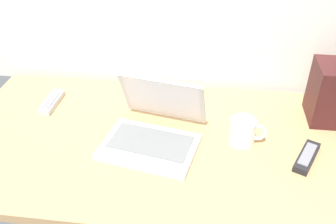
{
  "coord_description": "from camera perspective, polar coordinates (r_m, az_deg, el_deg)",
  "views": [
    {
      "loc": [
        0.07,
        -1.02,
        0.86
      ],
      "look_at": [
        -0.06,
        0.0,
        0.15
      ],
      "focal_mm": 40.79,
      "sensor_mm": 36.0,
      "label": 1
    }
  ],
  "objects": [
    {
      "name": "remote_control_near",
      "position": [
        1.56,
        -16.99,
        1.42
      ],
      "size": [
        0.05,
        0.16,
        0.02
      ],
      "color": "#B7B7B7",
      "rests_on": "desk"
    },
    {
      "name": "desk",
      "position": [
        1.32,
        2.46,
        -4.99
      ],
      "size": [
        1.6,
        0.76,
        0.03
      ],
      "color": "tan",
      "rests_on": "ground"
    },
    {
      "name": "laptop",
      "position": [
        1.3,
        -2.1,
        -2.65
      ],
      "size": [
        0.36,
        0.35,
        0.21
      ],
      "color": "silver",
      "rests_on": "desk"
    },
    {
      "name": "coffee_mug",
      "position": [
        1.31,
        11.2,
        -2.82
      ],
      "size": [
        0.12,
        0.09,
        0.09
      ],
      "color": "white",
      "rests_on": "desk"
    },
    {
      "name": "remote_control_far",
      "position": [
        1.32,
        20.04,
        -6.32
      ],
      "size": [
        0.11,
        0.16,
        0.02
      ],
      "color": "black",
      "rests_on": "desk"
    }
  ]
}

